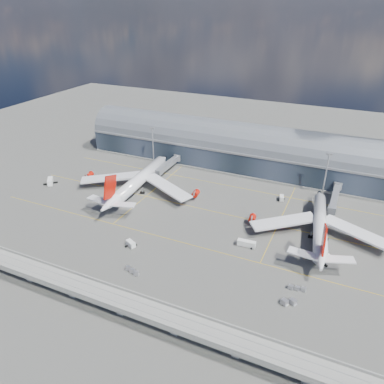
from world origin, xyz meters
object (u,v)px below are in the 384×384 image
at_px(airliner_right, 320,226).
at_px(service_truck_4, 282,198).
at_px(service_truck_1, 131,244).
at_px(service_truck_5, 131,182).
at_px(service_truck_0, 50,181).
at_px(cargo_train_0, 132,271).
at_px(service_truck_3, 322,259).
at_px(service_truck_2, 246,244).
at_px(cargo_train_2, 289,302).
at_px(floodlight_mast_right, 326,176).
at_px(floodlight_mast_left, 153,147).
at_px(cargo_train_1, 297,288).
at_px(airliner_left, 138,181).

relative_size(airliner_right, service_truck_4, 13.73).
relative_size(service_truck_1, service_truck_5, 0.92).
distance_m(service_truck_0, cargo_train_0, 95.32).
height_order(airliner_right, service_truck_3, airliner_right).
bearing_deg(service_truck_2, cargo_train_2, -142.58).
bearing_deg(floodlight_mast_right, floodlight_mast_left, 180.00).
distance_m(floodlight_mast_right, service_truck_5, 104.08).
distance_m(cargo_train_0, cargo_train_2, 58.34).
height_order(floodlight_mast_right, service_truck_0, floodlight_mast_right).
distance_m(service_truck_3, cargo_train_0, 74.50).
height_order(floodlight_mast_left, service_truck_5, floodlight_mast_left).
distance_m(service_truck_1, cargo_train_2, 67.72).
xyz_separation_m(service_truck_4, service_truck_5, (-81.23, -16.46, 0.09)).
xyz_separation_m(service_truck_4, cargo_train_2, (18.54, -73.09, -0.28)).
bearing_deg(cargo_train_1, floodlight_mast_right, 9.84).
distance_m(airliner_left, airliner_right, 94.93).
xyz_separation_m(service_truck_2, service_truck_5, (-76.65, 30.24, -0.10)).
distance_m(service_truck_3, cargo_train_1, 21.03).
xyz_separation_m(airliner_right, service_truck_3, (3.75, -18.34, -3.70)).
bearing_deg(service_truck_1, airliner_right, -34.79).
distance_m(floodlight_mast_right, service_truck_0, 148.80).
height_order(floodlight_mast_left, cargo_train_0, floodlight_mast_left).
height_order(floodlight_mast_left, airliner_left, floodlight_mast_left).
relative_size(service_truck_0, service_truck_5, 1.41).
relative_size(service_truck_0, service_truck_3, 1.16).
height_order(floodlight_mast_right, service_truck_4, floodlight_mast_right).
height_order(airliner_left, cargo_train_2, airliner_left).
bearing_deg(service_truck_3, cargo_train_2, -62.95).
bearing_deg(cargo_train_2, floodlight_mast_right, 27.33).
bearing_deg(service_truck_4, cargo_train_2, -90.63).
bearing_deg(cargo_train_2, airliner_right, 23.35).
distance_m(service_truck_1, cargo_train_0, 17.10).
distance_m(airliner_right, service_truck_5, 103.69).
height_order(service_truck_1, service_truck_2, service_truck_2).
relative_size(airliner_left, service_truck_5, 12.99).
xyz_separation_m(service_truck_1, service_truck_3, (74.58, 22.41, 0.29)).
bearing_deg(cargo_train_0, cargo_train_2, -99.80).
distance_m(floodlight_mast_left, service_truck_2, 95.97).
bearing_deg(cargo_train_0, service_truck_0, 43.41).
bearing_deg(cargo_train_1, cargo_train_0, 114.44).
relative_size(service_truck_4, cargo_train_1, 0.71).
distance_m(service_truck_2, cargo_train_1, 30.37).
bearing_deg(floodlight_mast_left, cargo_train_0, -65.18).
height_order(service_truck_4, cargo_train_1, service_truck_4).
height_order(service_truck_5, cargo_train_2, service_truck_5).
relative_size(floodlight_mast_right, service_truck_0, 3.32).
relative_size(floodlight_mast_left, cargo_train_2, 4.43).
bearing_deg(airliner_right, cargo_train_0, -146.02).
relative_size(floodlight_mast_right, service_truck_2, 3.27).
bearing_deg(floodlight_mast_left, cargo_train_2, -39.69).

